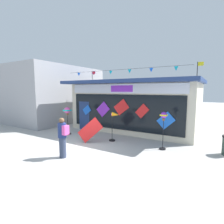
{
  "coord_description": "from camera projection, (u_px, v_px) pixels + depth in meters",
  "views": [
    {
      "loc": [
        5.62,
        -6.07,
        2.8
      ],
      "look_at": [
        0.29,
        2.74,
        1.51
      ],
      "focal_mm": 28.11,
      "sensor_mm": 36.0,
      "label": 1
    }
  ],
  "objects": [
    {
      "name": "wind_spinner_center_left",
      "position": [
        164.0,
        121.0,
        8.15
      ],
      "size": [
        0.3,
        0.3,
        1.79
      ],
      "color": "black",
      "rests_on": "ground_plane"
    },
    {
      "name": "wind_spinner_left",
      "position": [
        115.0,
        121.0,
        9.51
      ],
      "size": [
        0.63,
        0.34,
        1.6
      ],
      "color": "black",
      "rests_on": "ground_plane"
    },
    {
      "name": "neighbour_building",
      "position": [
        52.0,
        94.0,
        16.67
      ],
      "size": [
        6.31,
        7.96,
        4.82
      ],
      "primitive_type": "cube",
      "color": "#99999E",
      "rests_on": "ground_plane"
    },
    {
      "name": "wind_spinner_far_left",
      "position": [
        67.0,
        113.0,
        11.0
      ],
      "size": [
        0.39,
        0.39,
        1.74
      ],
      "color": "black",
      "rests_on": "ground_plane"
    },
    {
      "name": "person_near_camera",
      "position": [
        63.0,
        137.0,
        7.21
      ],
      "size": [
        0.45,
        0.34,
        1.68
      ],
      "rotation": [
        0.0,
        0.0,
        4.72
      ],
      "color": "#333D56",
      "rests_on": "ground_plane"
    },
    {
      "name": "ground_plane",
      "position": [
        77.0,
        149.0,
        8.39
      ],
      "size": [
        80.0,
        80.0,
        0.0
      ],
      "primitive_type": "plane",
      "color": "#ADAAA5"
    },
    {
      "name": "kite_shop_building",
      "position": [
        135.0,
        105.0,
        12.53
      ],
      "size": [
        8.67,
        5.13,
        4.44
      ],
      "color": "beige",
      "rests_on": "ground_plane"
    },
    {
      "name": "display_kite_on_ground",
      "position": [
        90.0,
        130.0,
        9.3
      ],
      "size": [
        1.38,
        0.46,
        1.38
      ],
      "primitive_type": "cube",
      "rotation": [
        -0.34,
        0.79,
        0.0
      ],
      "color": "red",
      "rests_on": "ground_plane"
    }
  ]
}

